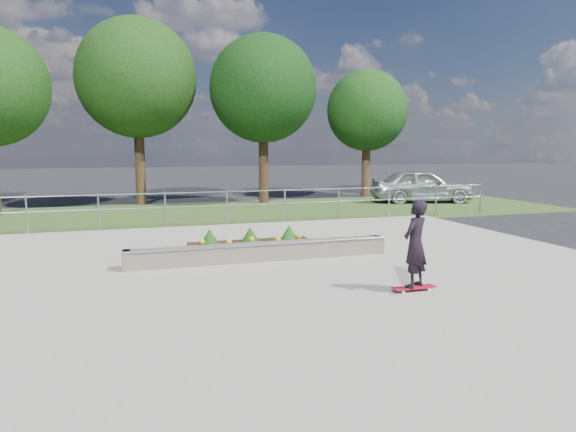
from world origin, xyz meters
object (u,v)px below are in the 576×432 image
object	(u,v)px
grind_ledge	(261,252)
skateboarder	(415,244)
planter_bed	(252,246)
parked_car	(422,186)

from	to	relation	value
grind_ledge	skateboarder	world-z (taller)	skateboarder
grind_ledge	planter_bed	xyz separation A→B (m)	(0.01, 0.86, -0.02)
grind_ledge	parked_car	world-z (taller)	parked_car
planter_bed	skateboarder	size ratio (longest dim) A/B	1.83
planter_bed	skateboarder	distance (m)	4.59
planter_bed	skateboarder	bearing A→B (deg)	-64.65
grind_ledge	skateboarder	size ratio (longest dim) A/B	3.66
grind_ledge	parked_car	distance (m)	14.57
parked_car	skateboarder	bearing A→B (deg)	162.32
skateboarder	parked_car	world-z (taller)	skateboarder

